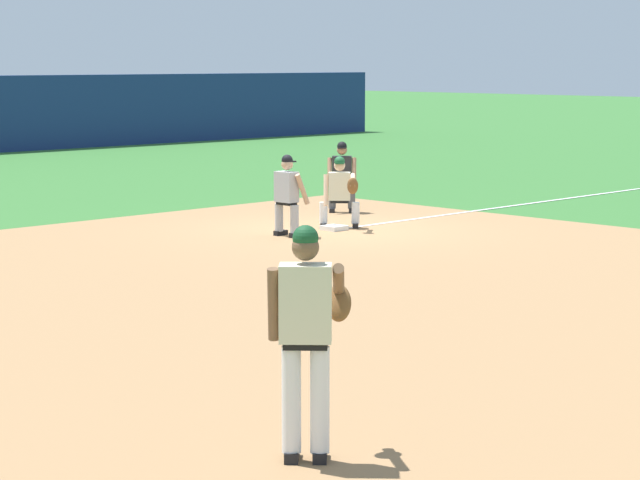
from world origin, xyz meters
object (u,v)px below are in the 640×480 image
object	(u,v)px
first_baseman	(341,189)
pitcher	(308,328)
first_base_bag	(334,228)
umpire	(342,174)
baserunner	(287,192)
baseball	(337,281)

from	to	relation	value
first_baseman	pitcher	bearing A→B (deg)	-136.76
first_base_bag	umpire	bearing A→B (deg)	41.27
baserunner	umpire	world-z (taller)	same
first_base_bag	umpire	size ratio (longest dim) A/B	0.26
baseball	first_baseman	xyz separation A→B (m)	(4.19, 4.03, 0.69)
baseball	first_baseman	bearing A→B (deg)	43.86
first_base_bag	umpire	world-z (taller)	umpire
first_base_bag	umpire	distance (m)	2.85
baseball	pitcher	world-z (taller)	pitcher
first_base_bag	baserunner	xyz separation A→B (m)	(-1.18, -0.00, 0.75)
baserunner	umpire	bearing A→B (deg)	29.22
first_baseman	umpire	size ratio (longest dim) A/B	0.92
first_base_bag	pitcher	bearing A→B (deg)	-136.28
umpire	pitcher	bearing A→B (deg)	-136.70
baseball	pitcher	bearing A→B (deg)	-137.22
pitcher	baserunner	distance (m)	12.53
first_baseman	baserunner	xyz separation A→B (m)	(-1.47, -0.12, 0.06)
baseball	baserunner	bearing A→B (deg)	55.14
first_base_bag	baseball	world-z (taller)	first_base_bag
first_base_bag	baserunner	world-z (taller)	baserunner
pitcher	umpire	xyz separation A→B (m)	(11.73, 11.05, -0.27)
pitcher	baserunner	bearing A→B (deg)	47.45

